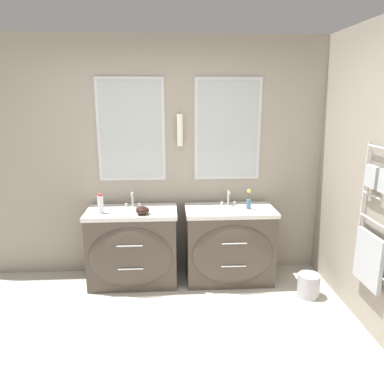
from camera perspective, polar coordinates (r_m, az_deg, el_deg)
name	(u,v)px	position (r m, az deg, el deg)	size (l,w,h in m)	color
ground_plane	(164,378)	(3.02, -4.31, -26.45)	(16.00, 16.00, 0.00)	#BCB5A8
wall_back	(164,158)	(4.15, -4.25, 5.17)	(5.11, 0.14, 2.60)	#9E9384
wall_right	(367,177)	(3.60, 25.17, 2.10)	(0.13, 3.68, 2.60)	#9E9384
vanity_left	(133,247)	(4.08, -9.02, -8.28)	(0.95, 0.58, 0.82)	#4C4238
vanity_right	(230,245)	(4.11, 5.75, -8.00)	(0.95, 0.58, 0.82)	#4C4238
faucet_left	(132,200)	(4.07, -9.07, -1.23)	(0.17, 0.10, 0.16)	silver
faucet_right	(228,199)	(4.10, 5.56, -1.00)	(0.17, 0.10, 0.16)	silver
toiletry_bottle	(101,204)	(3.91, -13.76, -1.82)	(0.06, 0.06, 0.21)	silver
amenity_bowl	(143,210)	(3.81, -7.54, -2.81)	(0.14, 0.14, 0.08)	black
flower_vase	(249,201)	(3.99, 8.64, -1.33)	(0.05, 0.05, 0.22)	teal
soap_dish	(205,210)	(3.86, 1.99, -2.82)	(0.12, 0.08, 0.04)	white
waste_bin	(309,285)	(4.07, 17.34, -13.36)	(0.22, 0.22, 0.24)	#B7B7BC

